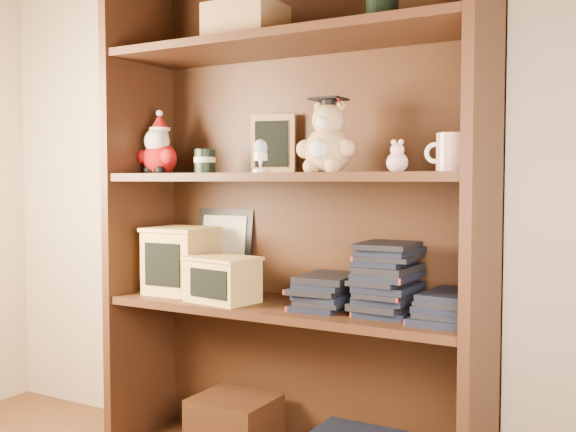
% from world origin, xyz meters
% --- Properties ---
extents(bookcase, '(1.20, 0.35, 1.60)m').
position_xyz_m(bookcase, '(-0.07, 1.36, 0.78)').
color(bookcase, '#3E2111').
rests_on(bookcase, ground).
extents(shelf_lower, '(1.14, 0.33, 0.02)m').
position_xyz_m(shelf_lower, '(-0.07, 1.30, 0.54)').
color(shelf_lower, '#3E2111').
rests_on(shelf_lower, ground).
extents(shelf_upper, '(1.14, 0.33, 0.02)m').
position_xyz_m(shelf_upper, '(-0.07, 1.30, 0.94)').
color(shelf_upper, '#3E2111').
rests_on(shelf_upper, ground).
extents(santa_plush, '(0.16, 0.11, 0.22)m').
position_xyz_m(santa_plush, '(-0.57, 1.30, 1.03)').
color(santa_plush, '#A50F0F').
rests_on(santa_plush, shelf_upper).
extents(teachers_tin, '(0.07, 0.07, 0.08)m').
position_xyz_m(teachers_tin, '(-0.38, 1.30, 0.99)').
color(teachers_tin, black).
rests_on(teachers_tin, shelf_upper).
extents(chalkboard_plaque, '(0.15, 0.10, 0.19)m').
position_xyz_m(chalkboard_plaque, '(-0.19, 1.42, 1.04)').
color(chalkboard_plaque, '#9E7547').
rests_on(chalkboard_plaque, shelf_upper).
extents(egg_cup, '(0.05, 0.05, 0.10)m').
position_xyz_m(egg_cup, '(-0.12, 1.23, 1.00)').
color(egg_cup, white).
rests_on(egg_cup, shelf_upper).
extents(grad_teddy_bear, '(0.18, 0.16, 0.22)m').
position_xyz_m(grad_teddy_bear, '(0.07, 1.30, 1.03)').
color(grad_teddy_bear, tan).
rests_on(grad_teddy_bear, shelf_upper).
extents(pink_figurine, '(0.06, 0.06, 0.09)m').
position_xyz_m(pink_figurine, '(0.28, 1.30, 0.99)').
color(pink_figurine, beige).
rests_on(pink_figurine, shelf_upper).
extents(teacher_mug, '(0.12, 0.08, 0.10)m').
position_xyz_m(teacher_mug, '(0.43, 1.30, 1.00)').
color(teacher_mug, silver).
rests_on(teacher_mug, shelf_upper).
extents(certificate_frame, '(0.22, 0.06, 0.28)m').
position_xyz_m(certificate_frame, '(-0.40, 1.44, 0.69)').
color(certificate_frame, black).
rests_on(certificate_frame, shelf_lower).
extents(treats_box, '(0.21, 0.21, 0.22)m').
position_xyz_m(treats_box, '(-0.48, 1.30, 0.66)').
color(treats_box, tan).
rests_on(treats_box, shelf_lower).
extents(pencils_box, '(0.24, 0.19, 0.14)m').
position_xyz_m(pencils_box, '(-0.27, 1.24, 0.62)').
color(pencils_box, tan).
rests_on(pencils_box, shelf_lower).
extents(book_stack_left, '(0.14, 0.20, 0.10)m').
position_xyz_m(book_stack_left, '(0.06, 1.30, 0.60)').
color(book_stack_left, black).
rests_on(book_stack_left, shelf_lower).
extents(book_stack_mid, '(0.14, 0.20, 0.19)m').
position_xyz_m(book_stack_mid, '(0.25, 1.30, 0.65)').
color(book_stack_mid, black).
rests_on(book_stack_mid, shelf_lower).
extents(book_stack_right, '(0.14, 0.20, 0.08)m').
position_xyz_m(book_stack_right, '(0.43, 1.30, 0.59)').
color(book_stack_right, black).
rests_on(book_stack_right, shelf_lower).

